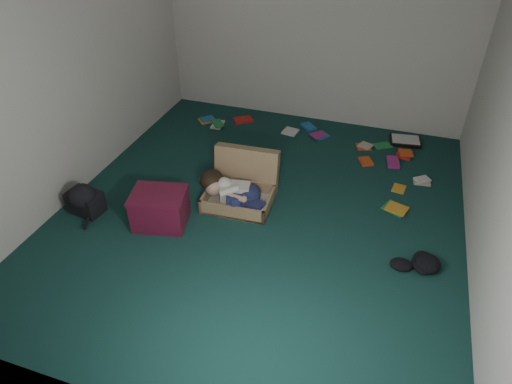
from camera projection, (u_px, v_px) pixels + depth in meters
The scene contains 11 objects.
floor at pixel (261, 211), 4.72m from camera, with size 4.50×4.50×0.00m, color #143B36.
wall_back at pixel (317, 23), 5.68m from camera, with size 4.50×4.50×0.00m, color silver.
wall_front at pixel (120, 274), 2.23m from camera, with size 4.50×4.50×0.00m, color silver.
wall_left at pixel (68, 67), 4.47m from camera, with size 4.50×4.50×0.00m, color silver.
suitcase at pixel (242, 186), 4.82m from camera, with size 0.73×0.71×0.51m.
person at pixel (232, 191), 4.67m from camera, with size 0.76×0.36×0.32m.
maroon_bin at pixel (160, 209), 4.46m from camera, with size 0.60×0.51×0.36m.
backpack at pixel (85, 201), 4.65m from camera, with size 0.42×0.34×0.25m, color black, non-canonical shape.
clothing_pile at pixel (415, 262), 4.03m from camera, with size 0.39×0.32×0.12m, color black, non-canonical shape.
paper_tray at pixel (405, 141), 5.86m from camera, with size 0.41×0.33×0.05m.
book_scatter at pixel (331, 148), 5.74m from camera, with size 3.10×1.72×0.02m.
Camera 1 is at (1.13, -3.53, 2.93)m, focal length 32.00 mm.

